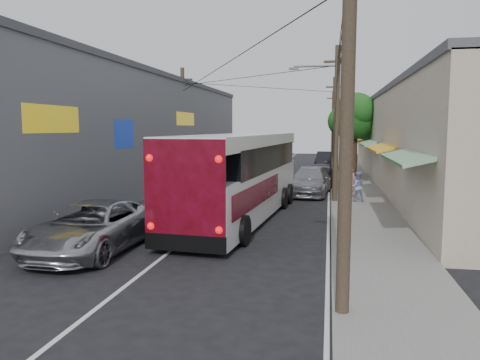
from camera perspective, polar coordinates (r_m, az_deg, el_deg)
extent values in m
plane|color=black|center=(13.08, -11.81, -11.04)|extent=(120.00, 120.00, 0.00)
cube|color=slate|center=(31.77, 13.67, -0.71)|extent=(3.00, 80.00, 0.12)
cube|color=beige|center=(34.07, 21.24, 4.46)|extent=(6.00, 40.00, 6.00)
cube|color=#4C4C51|center=(34.13, 21.46, 9.67)|extent=(6.20, 40.00, 0.30)
cube|color=#1B7D2C|center=(17.75, 19.99, 2.81)|extent=(1.39, 6.00, 0.46)
cube|color=orange|center=(25.67, 17.17, 3.90)|extent=(1.39, 6.00, 0.46)
cube|color=#1B7D2C|center=(33.63, 15.68, 4.47)|extent=(1.39, 6.00, 0.46)
cube|color=orange|center=(41.61, 14.76, 4.82)|extent=(1.39, 6.00, 0.46)
cube|color=#1B7D2C|center=(49.59, 14.14, 5.06)|extent=(1.39, 6.00, 0.46)
cube|color=slate|center=(32.39, -13.63, 5.52)|extent=(7.00, 36.00, 7.00)
cube|color=#4C4C51|center=(32.55, -13.80, 11.87)|extent=(7.20, 36.00, 0.30)
cube|color=yellow|center=(18.41, -21.97, 6.90)|extent=(0.12, 3.50, 1.00)
cube|color=#1433A5|center=(23.68, -14.02, 5.50)|extent=(0.12, 2.20, 1.40)
cube|color=yellow|center=(33.03, -6.72, 7.41)|extent=(0.12, 4.00, 0.90)
cylinder|color=#473828|center=(9.51, 12.89, 6.90)|extent=(0.28, 0.28, 8.00)
cylinder|color=#473828|center=(24.50, 11.66, 6.52)|extent=(0.28, 0.28, 8.00)
cube|color=#473828|center=(24.72, 11.83, 13.95)|extent=(1.40, 0.12, 0.12)
cylinder|color=#473828|center=(39.50, 11.36, 6.43)|extent=(0.28, 0.28, 8.00)
cube|color=#473828|center=(39.64, 11.47, 11.06)|extent=(1.40, 0.12, 0.12)
cylinder|color=#473828|center=(54.50, 11.23, 6.39)|extent=(0.28, 0.28, 8.00)
cube|color=#473828|center=(54.60, 11.31, 9.75)|extent=(1.40, 0.12, 0.12)
cylinder|color=#473828|center=(33.07, -6.96, 6.54)|extent=(0.28, 0.28, 8.00)
cube|color=#473828|center=(33.24, -7.04, 12.06)|extent=(1.40, 0.12, 0.12)
cylinder|color=#59595E|center=(24.71, 9.20, 13.54)|extent=(2.20, 0.10, 0.10)
cube|color=#59595E|center=(24.75, 6.58, 13.34)|extent=(0.50, 0.18, 0.12)
cylinder|color=#3F2B19|center=(37.60, 13.77, 3.33)|extent=(0.44, 0.44, 4.00)
sphere|color=#1C4E15|center=(37.56, 13.88, 7.60)|extent=(3.60, 3.60, 3.60)
sphere|color=#1C4E15|center=(38.21, 15.32, 6.63)|extent=(2.60, 2.60, 2.60)
sphere|color=#1C4E15|center=(37.12, 12.50, 7.03)|extent=(2.40, 2.40, 2.40)
sphere|color=#1C4E15|center=(36.60, 14.61, 8.24)|extent=(2.20, 2.20, 2.20)
sphere|color=#1C4E15|center=(38.45, 13.37, 7.88)|extent=(2.00, 2.00, 2.00)
cube|color=white|center=(19.82, 0.04, -1.44)|extent=(3.58, 12.56, 1.96)
cube|color=black|center=(20.17, 0.43, 2.82)|extent=(3.43, 10.50, 1.03)
cube|color=white|center=(19.64, 0.04, 4.84)|extent=(3.58, 12.56, 0.52)
cube|color=maroon|center=(13.86, -6.82, -1.22)|extent=(2.56, 0.29, 2.99)
cube|color=black|center=(14.16, -6.73, -7.65)|extent=(2.58, 0.31, 0.52)
sphere|color=red|center=(14.47, -10.80, -5.53)|extent=(0.23, 0.23, 0.23)
sphere|color=red|center=(13.66, -2.56, -6.13)|extent=(0.23, 0.23, 0.23)
sphere|color=red|center=(14.19, -10.97, 2.66)|extent=(0.23, 0.23, 0.23)
sphere|color=red|center=(13.37, -2.61, 2.55)|extent=(0.23, 0.23, 0.23)
cylinder|color=black|center=(16.33, -8.45, -5.60)|extent=(0.39, 1.05, 1.03)
cylinder|color=black|center=(15.48, 0.37, -6.19)|extent=(0.39, 1.05, 1.03)
cylinder|color=black|center=(23.21, -1.00, -1.96)|extent=(0.39, 1.05, 1.03)
cylinder|color=black|center=(22.62, 5.28, -2.21)|extent=(0.39, 1.05, 1.03)
cylinder|color=black|center=(24.69, 0.02, -1.46)|extent=(0.39, 1.05, 1.03)
cylinder|color=black|center=(24.13, 5.94, -1.68)|extent=(0.39, 1.05, 1.03)
imported|color=#B1B1B8|center=(15.49, -17.54, -5.49)|extent=(2.71, 5.66, 1.56)
imported|color=gray|center=(27.57, 8.52, -0.16)|extent=(2.62, 5.52, 1.55)
imported|color=#27262C|center=(31.66, 9.76, 0.66)|extent=(2.05, 4.65, 1.56)
imported|color=black|center=(45.16, 10.45, 2.38)|extent=(2.07, 5.05, 1.63)
imported|color=pink|center=(26.73, 13.30, -0.16)|extent=(0.62, 0.44, 1.60)
imported|color=#8897C7|center=(24.71, 14.09, -0.79)|extent=(0.85, 0.72, 1.53)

